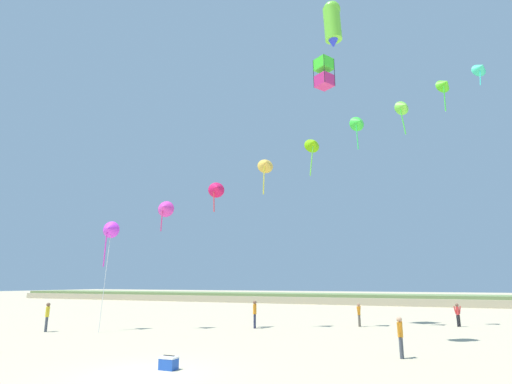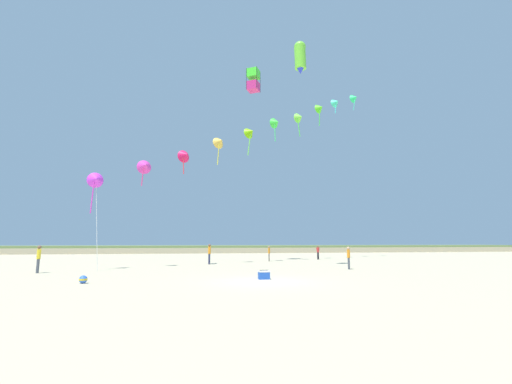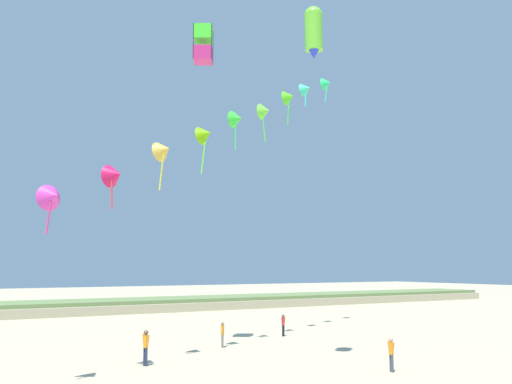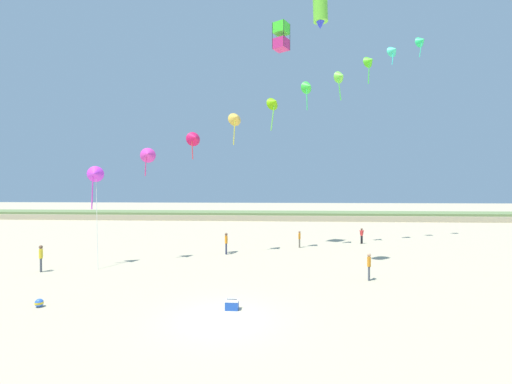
% 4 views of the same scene
% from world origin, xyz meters
% --- Properties ---
extents(ground_plane, '(240.00, 240.00, 0.00)m').
position_xyz_m(ground_plane, '(0.00, 0.00, 0.00)').
color(ground_plane, '#C1B28E').
extents(dune_ridge, '(120.00, 8.61, 1.29)m').
position_xyz_m(dune_ridge, '(0.00, 46.29, 0.64)').
color(dune_ridge, tan).
rests_on(dune_ridge, ground).
extents(person_near_left, '(0.22, 0.52, 1.49)m').
position_xyz_m(person_near_left, '(4.07, 17.10, 0.86)').
color(person_near_left, '#726656').
rests_on(person_near_left, ground).
extents(person_near_right, '(0.49, 0.32, 1.50)m').
position_xyz_m(person_near_right, '(10.12, 19.67, 0.87)').
color(person_near_right, black).
rests_on(person_near_right, ground).
extents(person_mid_center, '(0.21, 0.55, 1.56)m').
position_xyz_m(person_mid_center, '(7.37, 6.29, 0.90)').
color(person_mid_center, '#474C56').
rests_on(person_mid_center, ground).
extents(person_far_left, '(0.23, 0.60, 1.72)m').
position_xyz_m(person_far_left, '(-1.96, 13.53, 0.99)').
color(person_far_left, '#282D4C').
rests_on(person_far_left, ground).
extents(person_far_right, '(0.42, 0.52, 1.67)m').
position_xyz_m(person_far_right, '(-12.67, 6.95, 0.97)').
color(person_far_right, '#474C56').
rests_on(person_far_right, ground).
extents(kite_banner_string, '(28.48, 15.78, 21.16)m').
position_xyz_m(kite_banner_string, '(3.32, 15.98, 13.31)').
color(kite_banner_string, '#DA39E7').
extents(large_kite_low_lead, '(1.59, 1.59, 2.33)m').
position_xyz_m(large_kite_low_lead, '(2.43, 16.88, 18.71)').
color(large_kite_low_lead, '#CD2975').
extents(large_kite_mid_trail, '(1.35, 1.33, 2.80)m').
position_xyz_m(large_kite_mid_trail, '(4.87, 8.54, 16.92)').
color(large_kite_mid_trail, '#6DD534').
extents(beach_cooler, '(0.58, 0.41, 0.46)m').
position_xyz_m(beach_cooler, '(0.25, 1.07, 0.21)').
color(beach_cooler, blue).
rests_on(beach_cooler, ground).
extents(beach_ball, '(0.36, 0.36, 0.36)m').
position_xyz_m(beach_ball, '(-8.27, 0.81, 0.18)').
color(beach_ball, blue).
rests_on(beach_ball, ground).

